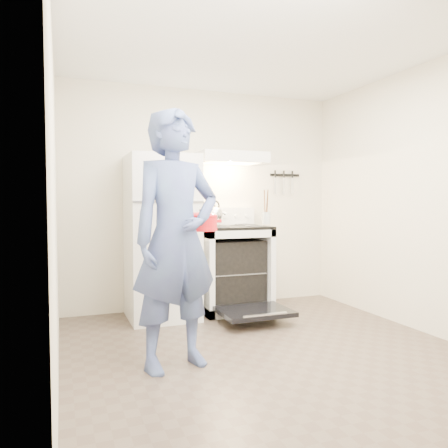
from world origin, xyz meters
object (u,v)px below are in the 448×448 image
Objects in this scene: person at (176,239)px; tea_kettle at (214,213)px; refrigerator at (162,237)px; dutch_oven at (202,224)px; stove_body at (232,270)px.

tea_kettle is at bearing 46.19° from person.
dutch_oven is (0.07, -1.15, 0.20)m from refrigerator.
refrigerator is 1.17m from dutch_oven.
refrigerator is 5.94× the size of tea_kettle.
tea_kettle is (0.62, 0.10, 0.24)m from refrigerator.
person reaches higher than dutch_oven.
tea_kettle is 0.15× the size of person.
refrigerator is 0.90m from stove_body.
refrigerator is at bearing -171.01° from tea_kettle.
person reaches higher than tea_kettle.
person is 0.38m from dutch_oven.
person is (-0.20, -1.40, 0.10)m from refrigerator.
refrigerator reaches higher than stove_body.
refrigerator is 0.67m from tea_kettle.
dutch_oven is (0.27, 0.24, 0.10)m from person.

